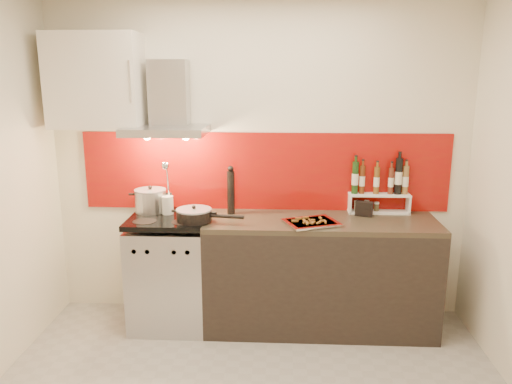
# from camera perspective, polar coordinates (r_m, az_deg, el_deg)

# --- Properties ---
(back_wall) EXTENTS (3.40, 0.02, 2.60)m
(back_wall) POSITION_cam_1_polar(r_m,az_deg,el_deg) (4.10, 0.32, 3.50)
(back_wall) COLOR silver
(back_wall) RESTS_ON ground
(backsplash) EXTENTS (3.00, 0.02, 0.64)m
(backsplash) POSITION_cam_1_polar(r_m,az_deg,el_deg) (4.10, 1.01, 2.36)
(backsplash) COLOR #941308
(backsplash) RESTS_ON back_wall
(range_stove) EXTENTS (0.60, 0.60, 0.91)m
(range_stove) POSITION_cam_1_polar(r_m,az_deg,el_deg) (4.14, -9.74, -9.00)
(range_stove) COLOR #B7B7BA
(range_stove) RESTS_ON ground
(counter) EXTENTS (1.80, 0.60, 0.90)m
(counter) POSITION_cam_1_polar(r_m,az_deg,el_deg) (4.06, 7.27, -9.24)
(counter) COLOR black
(counter) RESTS_ON ground
(range_hood) EXTENTS (0.62, 0.50, 0.61)m
(range_hood) POSITION_cam_1_polar(r_m,az_deg,el_deg) (3.98, -10.04, 9.42)
(range_hood) COLOR #B7B7BA
(range_hood) RESTS_ON back_wall
(upper_cabinet) EXTENTS (0.70, 0.35, 0.72)m
(upper_cabinet) POSITION_cam_1_polar(r_m,az_deg,el_deg) (4.12, -17.85, 12.01)
(upper_cabinet) COLOR silver
(upper_cabinet) RESTS_ON back_wall
(stock_pot) EXTENTS (0.25, 0.25, 0.22)m
(stock_pot) POSITION_cam_1_polar(r_m,az_deg,el_deg) (4.12, -11.95, -0.96)
(stock_pot) COLOR #B7B7BA
(stock_pot) RESTS_ON range_stove
(saute_pan) EXTENTS (0.52, 0.27, 0.12)m
(saute_pan) POSITION_cam_1_polar(r_m,az_deg,el_deg) (3.82, -6.98, -2.62)
(saute_pan) COLOR black
(saute_pan) RESTS_ON range_stove
(utensil_jar) EXTENTS (0.09, 0.14, 0.45)m
(utensil_jar) POSITION_cam_1_polar(r_m,az_deg,el_deg) (4.02, -10.10, -0.82)
(utensil_jar) COLOR silver
(utensil_jar) RESTS_ON range_stove
(pepper_mill) EXTENTS (0.06, 0.06, 0.39)m
(pepper_mill) POSITION_cam_1_polar(r_m,az_deg,el_deg) (4.00, -2.89, 0.16)
(pepper_mill) COLOR black
(pepper_mill) RESTS_ON counter
(step_shelf) EXTENTS (0.49, 0.13, 0.45)m
(step_shelf) POSITION_cam_1_polar(r_m,az_deg,el_deg) (4.14, 14.00, 0.24)
(step_shelf) COLOR white
(step_shelf) RESTS_ON counter
(caddy_box) EXTENTS (0.15, 0.10, 0.12)m
(caddy_box) POSITION_cam_1_polar(r_m,az_deg,el_deg) (4.05, 12.25, -1.88)
(caddy_box) COLOR black
(caddy_box) RESTS_ON counter
(baking_tray) EXTENTS (0.46, 0.41, 0.03)m
(baking_tray) POSITION_cam_1_polar(r_m,az_deg,el_deg) (3.77, 6.33, -3.47)
(baking_tray) COLOR silver
(baking_tray) RESTS_ON counter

